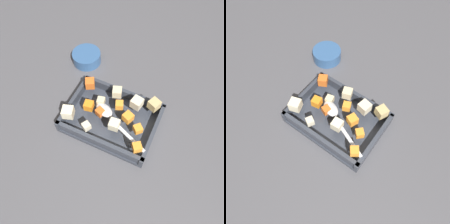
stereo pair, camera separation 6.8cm
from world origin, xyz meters
The scene contains 18 objects.
ground_plane centered at (0.00, 0.00, 0.00)m, with size 4.00×4.00×0.00m, color #4C4C51.
baking_dish centered at (-0.02, 0.00, 0.02)m, with size 0.29×0.21×0.05m.
carrot_chunk_mid_right centered at (0.06, 0.01, 0.06)m, with size 0.03×0.03×0.03m, color orange.
carrot_chunk_near_left centered at (0.10, -0.07, 0.06)m, with size 0.03×0.03×0.03m, color orange.
carrot_chunk_corner_sw centered at (-0.11, 0.02, 0.06)m, with size 0.02×0.02×0.02m, color orange.
carrot_chunk_corner_ne centered at (-0.07, -0.01, 0.06)m, with size 0.03×0.03×0.03m, color orange.
carrot_chunk_under_handle centered at (-0.03, -0.04, 0.06)m, with size 0.02×0.02×0.02m, color orange.
carrot_chunk_mid_left centered at (0.02, 0.01, 0.06)m, with size 0.02×0.02×0.02m, color orange.
carrot_chunk_back_center centered at (-0.13, 0.07, 0.06)m, with size 0.02×0.02×0.02m, color orange.
potato_chunk_near_right centered at (-0.04, 0.04, 0.06)m, with size 0.03×0.03×0.03m, color beige.
potato_chunk_center centered at (0.03, -0.02, 0.06)m, with size 0.02×0.02×0.02m, color beige.
potato_chunk_front_center centered at (0.00, -0.08, 0.06)m, with size 0.03×0.03×0.03m, color beige.
potato_chunk_heap_top centered at (0.10, 0.06, 0.07)m, with size 0.03×0.03×0.03m, color beige.
potato_chunk_rim_edge centered at (-0.12, -0.08, 0.06)m, with size 0.03×0.03×0.03m, color tan.
parsnip_chunk_heap_side centered at (-0.07, -0.06, 0.07)m, with size 0.03×0.03×0.03m, color beige.
parsnip_chunk_corner_nw centered at (0.03, 0.07, 0.06)m, with size 0.02×0.02×0.02m, color beige.
serving_spoon centered at (0.00, 0.01, 0.06)m, with size 0.20×0.10×0.02m.
small_prep_bowl centered at (0.19, -0.20, 0.02)m, with size 0.11×0.11×0.04m, color #33598C.
Camera 2 is at (-0.22, 0.27, 0.65)m, focal length 35.39 mm.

